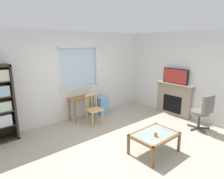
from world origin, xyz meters
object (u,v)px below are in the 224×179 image
Objects in this scene: coffee_table at (154,136)px; tv at (175,76)px; wooden_chair at (94,109)px; sippy_cup at (156,134)px; desk_under_window at (83,101)px; office_chair at (203,111)px; fireplace at (174,99)px; plastic_drawer_unit at (102,105)px.

tv is at bearing 23.98° from coffee_table.
wooden_chair is 2.20m from sippy_cup.
desk_under_window is 3.03m from tv.
office_chair is at bearing -1.27° from sippy_cup.
wooden_chair is 2.69m from fireplace.
sippy_cup is at bearing 178.73° from office_chair.
fireplace is 14.34× the size of sippy_cup.
fireplace is at bearing -23.25° from wooden_chair.
tv is 2.74m from coffee_table.
office_chair is (-0.47, -1.18, 0.02)m from fireplace.
plastic_drawer_unit is at bearing 136.96° from tv.
tv is 0.87× the size of office_chair.
desk_under_window is 0.86× the size of office_chair.
plastic_drawer_unit is 2.41m from fireplace.
fireplace reaches higher than desk_under_window.
wooden_chair reaches higher than coffee_table.
desk_under_window is 3.43m from office_chair.
tv is (2.45, -1.06, 0.83)m from wooden_chair.
fireplace is at bearing -0.00° from tv.
office_chair is 1.99m from sippy_cup.
wooden_chair reaches higher than desk_under_window.
wooden_chair is 3.01m from office_chair.
tv reaches higher than fireplace.
tv reaches higher than desk_under_window.
plastic_drawer_unit is 6.49× the size of sippy_cup.
coffee_table is (-2.36, -1.05, -0.91)m from tv.
plastic_drawer_unit is 0.45× the size of fireplace.
office_chair is at bearing -48.23° from wooden_chair.
plastic_drawer_unit is at bearing 76.92° from coffee_table.
sippy_cup is at bearing -88.87° from desk_under_window.
tv is at bearing -43.04° from plastic_drawer_unit.
office_chair reaches higher than sippy_cup.
sippy_cup is at bearing -155.07° from tv.
desk_under_window is 0.96× the size of wooden_chair.
plastic_drawer_unit reaches higher than coffee_table.
fireplace reaches higher than coffee_table.
desk_under_window is at bearing 94.48° from wooden_chair.
sippy_cup is at bearing -104.22° from plastic_drawer_unit.
fireplace is at bearing 24.77° from sippy_cup.
coffee_table is 0.16m from sippy_cup.
office_chair is at bearing -53.46° from desk_under_window.
desk_under_window is 0.89× the size of coffee_table.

